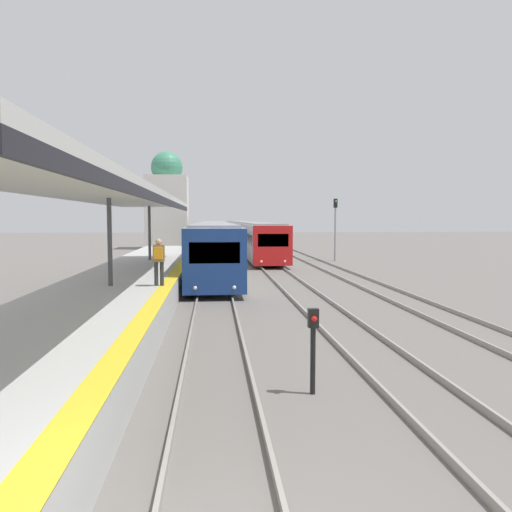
# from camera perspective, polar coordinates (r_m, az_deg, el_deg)

# --- Properties ---
(platform_canopy) EXTENTS (4.00, 27.61, 3.29)m
(platform_canopy) POSITION_cam_1_polar(r_m,az_deg,el_deg) (18.19, -16.34, 6.64)
(platform_canopy) COLOR beige
(platform_canopy) RESTS_ON station_platform
(person_on_platform) EXTENTS (0.40, 0.40, 1.66)m
(person_on_platform) POSITION_cam_1_polar(r_m,az_deg,el_deg) (17.85, -11.06, -0.22)
(person_on_platform) COLOR #2D2D33
(person_on_platform) RESTS_ON station_platform
(train_near) EXTENTS (2.65, 45.82, 3.08)m
(train_near) POSITION_cam_1_polar(r_m,az_deg,el_deg) (43.07, -4.86, 2.06)
(train_near) COLOR navy
(train_near) RESTS_ON ground_plane
(train_far) EXTENTS (2.61, 59.14, 3.03)m
(train_far) POSITION_cam_1_polar(r_m,az_deg,el_deg) (62.10, -1.32, 2.72)
(train_far) COLOR red
(train_far) RESTS_ON ground_plane
(signal_post_near) EXTENTS (0.20, 0.21, 1.66)m
(signal_post_near) POSITION_cam_1_polar(r_m,az_deg,el_deg) (9.68, 6.54, -9.61)
(signal_post_near) COLOR black
(signal_post_near) RESTS_ON ground_plane
(signal_mast_far) EXTENTS (0.28, 0.29, 4.94)m
(signal_mast_far) POSITION_cam_1_polar(r_m,az_deg,el_deg) (39.94, 9.05, 3.86)
(signal_mast_far) COLOR gray
(signal_mast_far) RESTS_ON ground_plane
(distant_domed_building) EXTENTS (4.60, 4.60, 10.90)m
(distant_domed_building) POSITION_cam_1_polar(r_m,az_deg,el_deg) (57.52, -10.10, 5.95)
(distant_domed_building) COLOR silver
(distant_domed_building) RESTS_ON ground_plane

